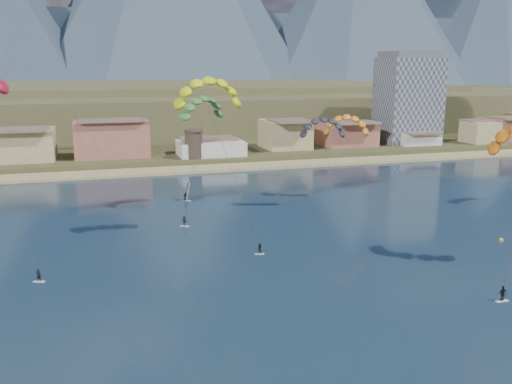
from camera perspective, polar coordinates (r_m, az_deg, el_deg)
ground at (r=57.66m, az=9.46°, el=-16.71°), size 2400.00×2400.00×0.00m
beach at (r=155.07m, az=-7.79°, el=2.33°), size 2200.00×12.00×0.90m
land at (r=605.89m, az=-14.53°, el=9.79°), size 2200.00×900.00×4.00m
foothills at (r=281.58m, az=-7.31°, el=8.85°), size 940.00×210.00×18.00m
town at (r=168.92m, az=-22.32°, el=5.01°), size 400.00×24.00×12.00m
apartment_tower at (r=203.90m, az=15.65°, el=9.45°), size 20.00×16.00×32.00m
watchtower at (r=162.69m, az=-6.55°, el=5.04°), size 5.82×5.82×8.60m
kitesurfer_yellow at (r=88.10m, az=-5.01°, el=10.79°), size 12.33×12.39×28.33m
kitesurfer_green at (r=108.33m, az=-5.72°, el=9.07°), size 12.16×15.71×24.74m
distant_kite_dark at (r=108.95m, az=7.03°, el=7.11°), size 10.05×6.96×20.52m
distant_kite_orange at (r=119.03m, az=9.47°, el=7.32°), size 10.82×7.99×20.32m
windsurfer at (r=119.34m, az=-7.33°, el=-0.30°), size 2.63×2.63×4.18m
buoy at (r=100.45m, az=24.30°, el=-4.60°), size 0.72×0.72×0.72m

